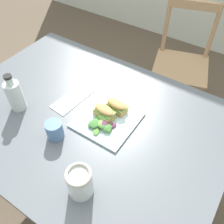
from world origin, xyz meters
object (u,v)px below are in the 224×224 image
object	(u,v)px
chair_wooden_far	(181,63)
sandwich_half_back	(117,106)
dining_table	(86,132)
sandwich_half_front	(104,112)
bottle_cold_brew	(15,97)
cup_extra_side	(55,130)
fork_on_napkin	(75,96)
mason_jar_iced_tea	(80,183)
plate_lunch	(107,120)

from	to	relation	value
chair_wooden_far	sandwich_half_back	bearing A→B (deg)	-89.96
sandwich_half_back	chair_wooden_far	bearing A→B (deg)	90.04
dining_table	sandwich_half_front	distance (m)	0.18
bottle_cold_brew	sandwich_half_back	bearing A→B (deg)	30.04
sandwich_half_back	cup_extra_side	bearing A→B (deg)	-117.64
dining_table	fork_on_napkin	distance (m)	0.18
chair_wooden_far	sandwich_half_front	distance (m)	1.04
sandwich_half_front	fork_on_napkin	xyz separation A→B (m)	(-0.20, 0.03, -0.03)
chair_wooden_far	mason_jar_iced_tea	xyz separation A→B (m)	(0.10, -1.32, 0.35)
mason_jar_iced_tea	sandwich_half_back	bearing A→B (deg)	104.78
bottle_cold_brew	mason_jar_iced_tea	size ratio (longest dim) A/B	1.56
cup_extra_side	chair_wooden_far	bearing A→B (deg)	83.43
fork_on_napkin	sandwich_half_back	bearing A→B (deg)	7.81
chair_wooden_far	fork_on_napkin	world-z (taller)	chair_wooden_far
dining_table	sandwich_half_front	size ratio (longest dim) A/B	12.22
dining_table	chair_wooden_far	xyz separation A→B (m)	(0.11, 1.03, -0.17)
fork_on_napkin	mason_jar_iced_tea	size ratio (longest dim) A/B	1.52
sandwich_half_back	cup_extra_side	distance (m)	0.30
dining_table	bottle_cold_brew	distance (m)	0.37
dining_table	sandwich_half_front	world-z (taller)	sandwich_half_front
plate_lunch	sandwich_half_front	distance (m)	0.04
sandwich_half_front	cup_extra_side	distance (m)	0.23
sandwich_half_back	cup_extra_side	xyz separation A→B (m)	(-0.14, -0.26, 0.00)
chair_wooden_far	bottle_cold_brew	distance (m)	1.28
chair_wooden_far	dining_table	bearing A→B (deg)	-96.03
dining_table	sandwich_half_back	distance (m)	0.22
bottle_cold_brew	mason_jar_iced_tea	xyz separation A→B (m)	(0.50, -0.16, -0.01)
cup_extra_side	dining_table	bearing A→B (deg)	80.01
chair_wooden_far	sandwich_half_front	world-z (taller)	chair_wooden_far
sandwich_half_front	cup_extra_side	size ratio (longest dim) A/B	1.28
dining_table	cup_extra_side	xyz separation A→B (m)	(-0.03, -0.16, 0.16)
dining_table	fork_on_napkin	xyz separation A→B (m)	(-0.11, 0.07, 0.12)
dining_table	mason_jar_iced_tea	world-z (taller)	mason_jar_iced_tea
sandwich_half_front	bottle_cold_brew	xyz separation A→B (m)	(-0.37, -0.17, 0.03)
sandwich_half_back	mason_jar_iced_tea	distance (m)	0.41
dining_table	fork_on_napkin	world-z (taller)	fork_on_napkin
dining_table	sandwich_half_front	bearing A→B (deg)	27.76
cup_extra_side	mason_jar_iced_tea	bearing A→B (deg)	-28.64
cup_extra_side	sandwich_half_front	bearing A→B (deg)	61.39
mason_jar_iced_tea	sandwich_half_front	bearing A→B (deg)	111.42
chair_wooden_far	bottle_cold_brew	size ratio (longest dim) A/B	4.55
sandwich_half_front	cup_extra_side	bearing A→B (deg)	-118.61
sandwich_half_front	cup_extra_side	xyz separation A→B (m)	(-0.11, -0.20, 0.00)
plate_lunch	fork_on_napkin	size ratio (longest dim) A/B	1.37
sandwich_half_front	bottle_cold_brew	world-z (taller)	bottle_cold_brew
fork_on_napkin	bottle_cold_brew	size ratio (longest dim) A/B	0.97
chair_wooden_far	plate_lunch	bearing A→B (deg)	-90.30
fork_on_napkin	plate_lunch	bearing A→B (deg)	-10.12
sandwich_half_back	cup_extra_side	world-z (taller)	cup_extra_side
plate_lunch	mason_jar_iced_tea	size ratio (longest dim) A/B	2.08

